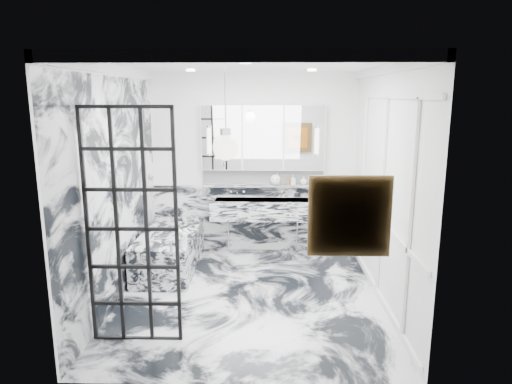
{
  "coord_description": "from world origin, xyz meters",
  "views": [
    {
      "loc": [
        0.23,
        -5.3,
        2.47
      ],
      "look_at": [
        0.08,
        0.5,
        1.23
      ],
      "focal_mm": 32.0,
      "sensor_mm": 36.0,
      "label": 1
    }
  ],
  "objects_px": {
    "bathtub": "(170,250)",
    "crittall_door": "(132,229)",
    "mirror_cabinet": "(263,138)",
    "trough_sink": "(263,209)"
  },
  "relations": [
    {
      "from": "mirror_cabinet",
      "to": "bathtub",
      "type": "height_order",
      "value": "mirror_cabinet"
    },
    {
      "from": "trough_sink",
      "to": "bathtub",
      "type": "height_order",
      "value": "trough_sink"
    },
    {
      "from": "mirror_cabinet",
      "to": "crittall_door",
      "type": "bearing_deg",
      "value": -114.26
    },
    {
      "from": "trough_sink",
      "to": "mirror_cabinet",
      "type": "bearing_deg",
      "value": 90.0
    },
    {
      "from": "crittall_door",
      "to": "bathtub",
      "type": "bearing_deg",
      "value": 92.0
    },
    {
      "from": "mirror_cabinet",
      "to": "trough_sink",
      "type": "bearing_deg",
      "value": -90.0
    },
    {
      "from": "mirror_cabinet",
      "to": "bathtub",
      "type": "xyz_separation_m",
      "value": [
        -1.32,
        -0.83,
        -1.54
      ]
    },
    {
      "from": "mirror_cabinet",
      "to": "bathtub",
      "type": "distance_m",
      "value": 2.2
    },
    {
      "from": "bathtub",
      "to": "crittall_door",
      "type": "bearing_deg",
      "value": -87.79
    },
    {
      "from": "crittall_door",
      "to": "trough_sink",
      "type": "relative_size",
      "value": 1.48
    }
  ]
}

